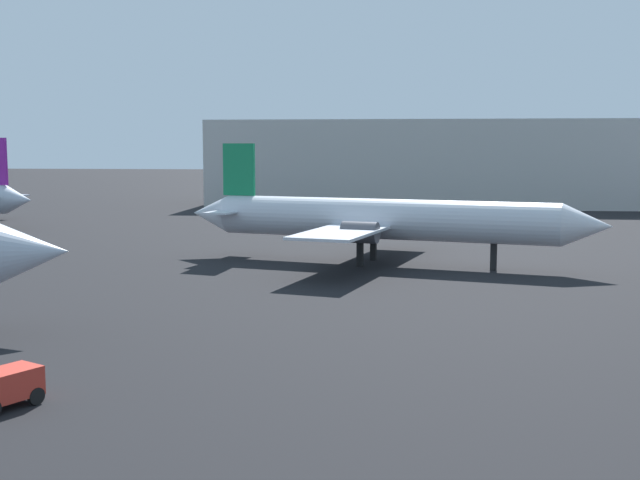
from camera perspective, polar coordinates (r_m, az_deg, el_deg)
airplane_distant at (r=60.13m, az=4.31°, el=1.49°), size 32.14×22.22×9.07m
baggage_cart at (r=29.46m, az=-21.68°, el=-9.68°), size 2.29×2.73×1.30m
terminal_building at (r=124.07m, az=13.12°, el=5.36°), size 88.07×20.62×12.64m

